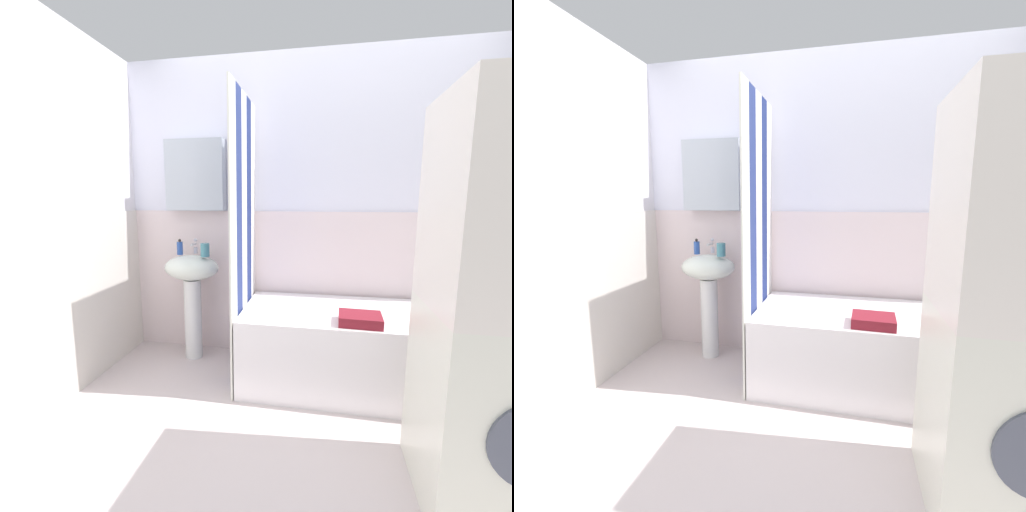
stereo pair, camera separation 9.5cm
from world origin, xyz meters
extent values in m
cube|color=silver|center=(0.00, 0.00, -0.02)|extent=(4.80, 5.60, 0.04)
cube|color=white|center=(0.00, 1.27, 1.20)|extent=(3.60, 0.05, 2.40)
cube|color=silver|center=(0.00, 1.24, 0.60)|extent=(3.60, 0.02, 1.20)
cube|color=silver|center=(-0.96, 1.18, 1.49)|extent=(0.48, 0.12, 0.56)
cube|color=white|center=(-1.57, 0.34, 1.20)|extent=(0.05, 1.81, 2.40)
cube|color=silver|center=(-1.54, 0.34, 0.60)|extent=(0.02, 1.81, 1.20)
cylinder|color=white|center=(-0.96, 1.03, 0.33)|extent=(0.14, 0.14, 0.66)
ellipsoid|color=white|center=(-0.96, 1.03, 0.76)|extent=(0.44, 0.34, 0.20)
cylinder|color=silver|center=(-0.96, 1.13, 0.88)|extent=(0.03, 0.03, 0.05)
cylinder|color=silver|center=(-0.96, 1.08, 0.94)|extent=(0.02, 0.10, 0.02)
sphere|color=silver|center=(-0.96, 1.13, 0.97)|extent=(0.03, 0.03, 0.03)
cylinder|color=#2C50A4|center=(-1.06, 1.04, 0.91)|extent=(0.05, 0.05, 0.10)
sphere|color=black|center=(-1.06, 1.04, 0.97)|extent=(0.02, 0.02, 0.02)
cylinder|color=teal|center=(-0.83, 0.99, 0.91)|extent=(0.07, 0.07, 0.10)
cube|color=white|center=(0.33, 0.84, 0.27)|extent=(1.61, 0.76, 0.54)
cube|color=white|center=(-0.49, 0.54, 1.00)|extent=(0.01, 0.15, 2.00)
cube|color=navy|center=(-0.49, 0.69, 1.00)|extent=(0.01, 0.15, 2.00)
cube|color=white|center=(-0.49, 0.84, 1.00)|extent=(0.01, 0.15, 2.00)
cube|color=navy|center=(-0.49, 0.99, 1.00)|extent=(0.01, 0.15, 2.00)
cube|color=white|center=(-0.49, 1.14, 1.00)|extent=(0.01, 0.15, 2.00)
cylinder|color=#CF4462|center=(1.04, 1.13, 0.62)|extent=(0.04, 0.04, 0.17)
cylinder|color=#2B252A|center=(1.04, 1.13, 0.71)|extent=(0.03, 0.03, 0.02)
cylinder|color=#1A7155|center=(0.94, 1.14, 0.61)|extent=(0.06, 0.06, 0.15)
cylinder|color=#292C1F|center=(0.94, 1.14, 0.69)|extent=(0.04, 0.04, 0.02)
cube|color=maroon|center=(0.31, 0.60, 0.57)|extent=(0.27, 0.22, 0.06)
cube|color=silver|center=(0.81, -0.03, 0.43)|extent=(0.61, 0.57, 0.86)
camera|label=1|loc=(0.06, -1.52, 1.31)|focal=24.19mm
camera|label=2|loc=(0.16, -1.50, 1.31)|focal=24.19mm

